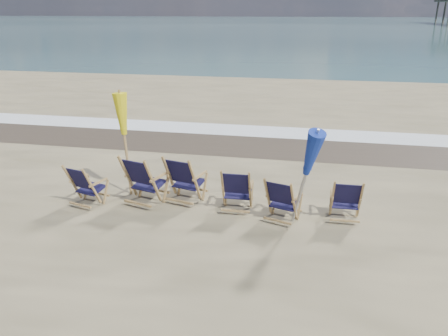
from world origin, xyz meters
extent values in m
plane|color=#3E6366|center=(0.00, 128.00, 0.00)|extent=(400.00, 400.00, 0.00)
cube|color=silver|center=(0.00, 8.30, 0.00)|extent=(200.00, 1.40, 0.01)
cube|color=#42362A|center=(0.00, 6.80, 0.00)|extent=(200.00, 2.60, 0.00)
cylinder|color=#A17D48|center=(-2.17, 2.64, 1.08)|extent=(0.06, 0.06, 2.15)
cone|color=yellow|center=(-2.17, 2.64, 1.68)|extent=(0.30, 0.30, 0.85)
cylinder|color=#A5A5AD|center=(1.50, 1.72, 1.01)|extent=(0.06, 0.06, 2.02)
cone|color=navy|center=(1.50, 1.72, 1.54)|extent=(0.30, 0.30, 0.85)
camera|label=1|loc=(1.53, -5.46, 3.75)|focal=35.00mm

